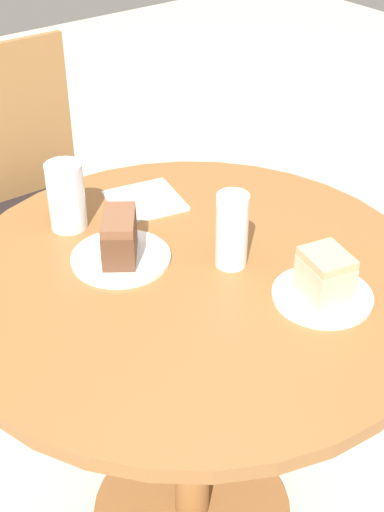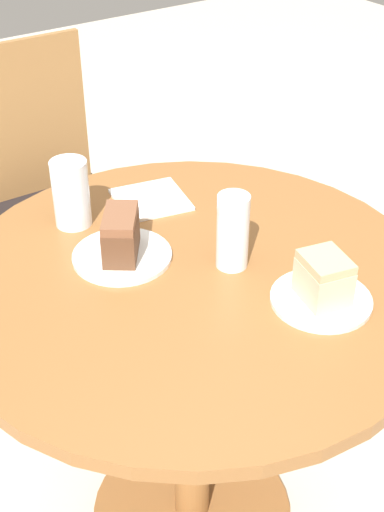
{
  "view_description": "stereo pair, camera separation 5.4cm",
  "coord_description": "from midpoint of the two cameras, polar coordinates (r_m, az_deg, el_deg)",
  "views": [
    {
      "loc": [
        -0.7,
        -0.91,
        1.6
      ],
      "look_at": [
        0.0,
        0.0,
        0.81
      ],
      "focal_mm": 50.0,
      "sensor_mm": 36.0,
      "label": 1
    },
    {
      "loc": [
        -0.65,
        -0.94,
        1.6
      ],
      "look_at": [
        0.0,
        0.0,
        0.81
      ],
      "focal_mm": 50.0,
      "sensor_mm": 36.0,
      "label": 2
    }
  ],
  "objects": [
    {
      "name": "table",
      "position": [
        1.53,
        -1.02,
        -6.94
      ],
      "size": [
        0.97,
        0.97,
        0.77
      ],
      "color": "brown",
      "rests_on": "ground_plane"
    },
    {
      "name": "chair",
      "position": [
        2.26,
        -12.92,
        4.27
      ],
      "size": [
        0.42,
        0.43,
        0.95
      ],
      "rotation": [
        0.0,
        0.0,
        -0.02
      ],
      "color": "olive",
      "rests_on": "ground_plane"
    },
    {
      "name": "plate_near",
      "position": [
        1.36,
        9.26,
        -3.18
      ],
      "size": [
        0.19,
        0.19,
        0.01
      ],
      "color": "silver",
      "rests_on": "table"
    },
    {
      "name": "plate_far",
      "position": [
        1.46,
        -6.78,
        -0.15
      ],
      "size": [
        0.2,
        0.2,
        0.01
      ],
      "color": "silver",
      "rests_on": "table"
    },
    {
      "name": "cake_slice_near",
      "position": [
        1.33,
        9.46,
        -1.49
      ],
      "size": [
        0.1,
        0.11,
        0.09
      ],
      "rotation": [
        0.0,
        0.0,
        2.92
      ],
      "color": "beige",
      "rests_on": "plate_near"
    },
    {
      "name": "cake_slice_far",
      "position": [
        1.43,
        -6.92,
        1.56
      ],
      "size": [
        0.12,
        0.13,
        0.09
      ],
      "rotation": [
        0.0,
        0.0,
        2.51
      ],
      "color": "brown",
      "rests_on": "plate_far"
    },
    {
      "name": "glass_lemonade",
      "position": [
        1.55,
        -10.98,
        4.39
      ],
      "size": [
        0.08,
        0.08,
        0.15
      ],
      "color": "beige",
      "rests_on": "table"
    },
    {
      "name": "glass_water",
      "position": [
        1.4,
        2.1,
        1.71
      ],
      "size": [
        0.06,
        0.06,
        0.16
      ],
      "color": "silver",
      "rests_on": "table"
    },
    {
      "name": "napkin_stack",
      "position": [
        1.65,
        -4.73,
        4.43
      ],
      "size": [
        0.19,
        0.19,
        0.01
      ],
      "rotation": [
        0.0,
        0.0,
        -0.21
      ],
      "color": "silver",
      "rests_on": "table"
    }
  ]
}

